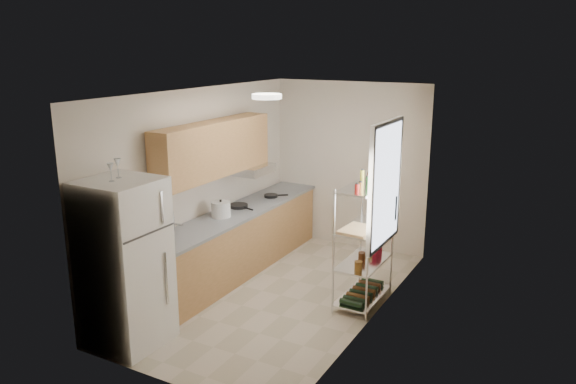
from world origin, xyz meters
name	(u,v)px	position (x,y,z in m)	size (l,w,h in m)	color
room	(280,198)	(0.00, 0.00, 1.30)	(2.52, 4.42, 2.62)	beige
counter_run	(239,240)	(-0.92, 0.44, 0.45)	(0.63, 3.51, 0.90)	#B8824E
upper_cabinets	(214,149)	(-1.05, 0.10, 1.81)	(0.33, 2.20, 0.72)	#B8824E
range_hood	(251,169)	(-1.00, 0.90, 1.39)	(0.50, 0.60, 0.12)	#B7BABC
window	(386,184)	(1.23, 0.35, 1.55)	(0.06, 1.00, 1.46)	white
bakers_rack	(365,219)	(1.00, 0.30, 1.11)	(0.45, 0.90, 1.73)	silver
ceiling_dome	(267,96)	(0.00, -0.30, 2.57)	(0.34, 0.34, 0.06)	white
refrigerator	(125,263)	(-0.87, -1.79, 0.91)	(0.75, 0.75, 1.82)	white
wine_glass_a	(118,168)	(-0.92, -1.73, 1.92)	(0.07, 0.07, 0.20)	silver
wine_glass_b	(111,172)	(-0.86, -1.88, 1.91)	(0.07, 0.07, 0.19)	silver
rice_cooker	(221,209)	(-0.95, 0.07, 1.00)	(0.26, 0.26, 0.21)	silver
frying_pan_large	(239,206)	(-0.99, 0.56, 0.92)	(0.26, 0.26, 0.05)	black
frying_pan_small	(271,196)	(-0.87, 1.25, 0.92)	(0.21, 0.21, 0.04)	black
cutting_board	(358,230)	(1.00, 0.08, 1.03)	(0.35, 0.45, 0.03)	tan
espresso_machine	(385,209)	(1.14, 0.63, 1.17)	(0.18, 0.27, 0.31)	black
storage_bag	(376,247)	(1.04, 0.63, 0.64)	(0.10, 0.14, 0.16)	#AB1529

